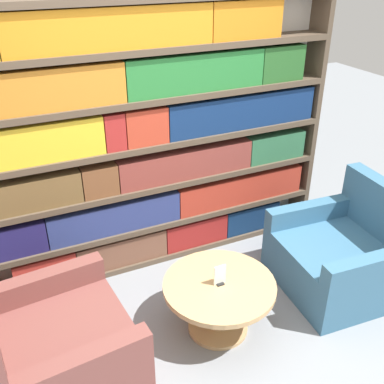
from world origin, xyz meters
TOP-DOWN VIEW (x-y plane):
  - ground_plane at (0.00, 0.00)m, footprint 14.00×14.00m
  - bookshelf at (-0.01, 1.32)m, footprint 3.10×0.30m
  - armchair_left at (-1.18, 0.25)m, footprint 1.00×1.02m
  - armchair_right at (1.21, 0.25)m, footprint 0.99×1.00m
  - coffee_table at (0.02, 0.22)m, footprint 0.82×0.82m
  - table_sign at (0.02, 0.22)m, footprint 0.09×0.06m

SIDE VIEW (x-z plane):
  - ground_plane at x=0.00m, z-range 0.00..0.00m
  - armchair_left at x=-1.18m, z-range -0.15..0.72m
  - armchair_right at x=1.21m, z-range -0.15..0.72m
  - coffee_table at x=0.02m, z-range 0.09..0.53m
  - table_sign at x=0.02m, z-range 0.42..0.58m
  - bookshelf at x=-0.01m, z-range 0.00..2.25m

